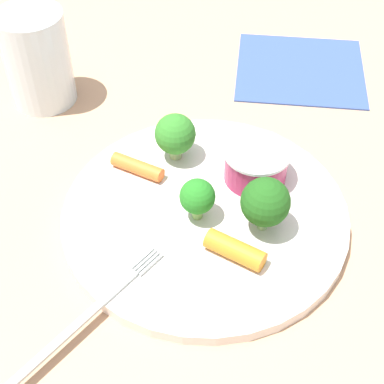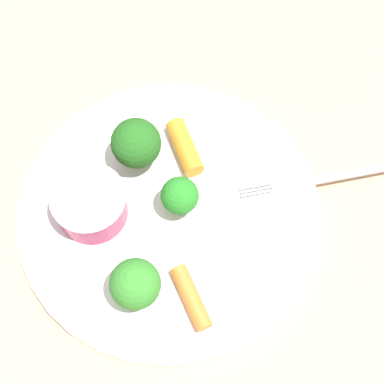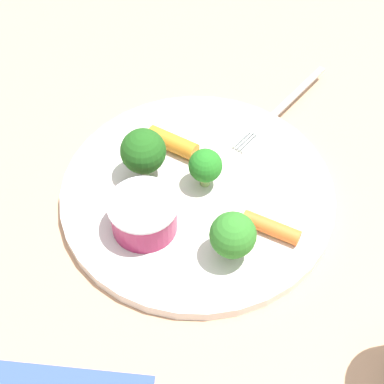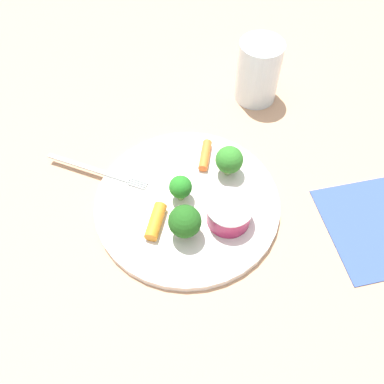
{
  "view_description": "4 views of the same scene",
  "coord_description": "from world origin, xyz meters",
  "px_view_note": "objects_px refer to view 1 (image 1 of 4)",
  "views": [
    {
      "loc": [
        0.34,
        -0.1,
        0.41
      ],
      "look_at": [
        -0.02,
        -0.01,
        0.02
      ],
      "focal_mm": 54.54,
      "sensor_mm": 36.0,
      "label": 1
    },
    {
      "loc": [
        -0.17,
        -0.1,
        0.47
      ],
      "look_at": [
        0.02,
        -0.01,
        0.03
      ],
      "focal_mm": 53.73,
      "sensor_mm": 36.0,
      "label": 2
    },
    {
      "loc": [
        -0.33,
        0.09,
        0.44
      ],
      "look_at": [
        -0.01,
        0.01,
        0.03
      ],
      "focal_mm": 53.57,
      "sensor_mm": 36.0,
      "label": 3
    },
    {
      "loc": [
        0.17,
        0.28,
        0.5
      ],
      "look_at": [
        -0.01,
        -0.0,
        0.02
      ],
      "focal_mm": 38.61,
      "sensor_mm": 36.0,
      "label": 4
    }
  ],
  "objects_px": {
    "plate": "(205,215)",
    "broccoli_floret_2": "(175,135)",
    "carrot_stick_0": "(137,167)",
    "drinking_glass": "(37,59)",
    "broccoli_floret_1": "(265,202)",
    "broccoli_floret_0": "(197,197)",
    "napkin": "(300,69)",
    "fork": "(91,312)",
    "sauce_cup": "(256,164)",
    "carrot_stick_1": "(235,250)"
  },
  "relations": [
    {
      "from": "plate",
      "to": "broccoli_floret_2",
      "type": "relative_size",
      "value": 5.31
    },
    {
      "from": "carrot_stick_0",
      "to": "drinking_glass",
      "type": "xyz_separation_m",
      "value": [
        -0.16,
        -0.08,
        0.03
      ]
    },
    {
      "from": "broccoli_floret_1",
      "to": "plate",
      "type": "bearing_deg",
      "value": -125.44
    },
    {
      "from": "broccoli_floret_0",
      "to": "broccoli_floret_1",
      "type": "xyz_separation_m",
      "value": [
        0.03,
        0.05,
        0.01
      ]
    },
    {
      "from": "drinking_glass",
      "to": "napkin",
      "type": "distance_m",
      "value": 0.31
    },
    {
      "from": "broccoli_floret_1",
      "to": "drinking_glass",
      "type": "bearing_deg",
      "value": -145.61
    },
    {
      "from": "plate",
      "to": "drinking_glass",
      "type": "height_order",
      "value": "drinking_glass"
    },
    {
      "from": "fork",
      "to": "napkin",
      "type": "distance_m",
      "value": 0.41
    },
    {
      "from": "fork",
      "to": "drinking_glass",
      "type": "bearing_deg",
      "value": -177.27
    },
    {
      "from": "sauce_cup",
      "to": "napkin",
      "type": "bearing_deg",
      "value": 146.13
    },
    {
      "from": "plate",
      "to": "carrot_stick_0",
      "type": "distance_m",
      "value": 0.08
    },
    {
      "from": "carrot_stick_0",
      "to": "sauce_cup",
      "type": "bearing_deg",
      "value": 72.17
    },
    {
      "from": "sauce_cup",
      "to": "broccoli_floret_2",
      "type": "bearing_deg",
      "value": -125.6
    },
    {
      "from": "plate",
      "to": "fork",
      "type": "xyz_separation_m",
      "value": [
        0.08,
        -0.11,
        0.01
      ]
    },
    {
      "from": "sauce_cup",
      "to": "drinking_glass",
      "type": "bearing_deg",
      "value": -135.87
    },
    {
      "from": "broccoli_floret_0",
      "to": "broccoli_floret_1",
      "type": "distance_m",
      "value": 0.06
    },
    {
      "from": "carrot_stick_0",
      "to": "napkin",
      "type": "bearing_deg",
      "value": 121.77
    },
    {
      "from": "plate",
      "to": "sauce_cup",
      "type": "bearing_deg",
      "value": 117.36
    },
    {
      "from": "broccoli_floret_0",
      "to": "drinking_glass",
      "type": "relative_size",
      "value": 0.4
    },
    {
      "from": "broccoli_floret_2",
      "to": "carrot_stick_1",
      "type": "relative_size",
      "value": 0.94
    },
    {
      "from": "sauce_cup",
      "to": "carrot_stick_1",
      "type": "bearing_deg",
      "value": -28.35
    },
    {
      "from": "broccoli_floret_2",
      "to": "napkin",
      "type": "bearing_deg",
      "value": 124.43
    },
    {
      "from": "broccoli_floret_0",
      "to": "carrot_stick_1",
      "type": "bearing_deg",
      "value": 20.53
    },
    {
      "from": "broccoli_floret_2",
      "to": "broccoli_floret_1",
      "type": "bearing_deg",
      "value": 26.25
    },
    {
      "from": "broccoli_floret_2",
      "to": "carrot_stick_0",
      "type": "bearing_deg",
      "value": -72.15
    },
    {
      "from": "broccoli_floret_2",
      "to": "carrot_stick_1",
      "type": "xyz_separation_m",
      "value": [
        0.13,
        0.02,
        -0.02
      ]
    },
    {
      "from": "carrot_stick_1",
      "to": "drinking_glass",
      "type": "bearing_deg",
      "value": -153.34
    },
    {
      "from": "broccoli_floret_1",
      "to": "fork",
      "type": "xyz_separation_m",
      "value": [
        0.05,
        -0.16,
        -0.03
      ]
    },
    {
      "from": "sauce_cup",
      "to": "broccoli_floret_1",
      "type": "bearing_deg",
      "value": -12.17
    },
    {
      "from": "broccoli_floret_0",
      "to": "napkin",
      "type": "height_order",
      "value": "broccoli_floret_0"
    },
    {
      "from": "broccoli_floret_2",
      "to": "plate",
      "type": "bearing_deg",
      "value": 7.04
    },
    {
      "from": "carrot_stick_1",
      "to": "broccoli_floret_1",
      "type": "bearing_deg",
      "value": 127.16
    },
    {
      "from": "broccoli_floret_1",
      "to": "fork",
      "type": "bearing_deg",
      "value": -71.94
    },
    {
      "from": "carrot_stick_0",
      "to": "broccoli_floret_0",
      "type": "bearing_deg",
      "value": 31.07
    },
    {
      "from": "fork",
      "to": "broccoli_floret_2",
      "type": "bearing_deg",
      "value": 146.8
    },
    {
      "from": "carrot_stick_0",
      "to": "carrot_stick_1",
      "type": "bearing_deg",
      "value": 26.8
    },
    {
      "from": "sauce_cup",
      "to": "broccoli_floret_2",
      "type": "distance_m",
      "value": 0.08
    },
    {
      "from": "broccoli_floret_0",
      "to": "fork",
      "type": "bearing_deg",
      "value": -53.59
    },
    {
      "from": "broccoli_floret_0",
      "to": "broccoli_floret_1",
      "type": "bearing_deg",
      "value": 63.46
    },
    {
      "from": "fork",
      "to": "sauce_cup",
      "type": "bearing_deg",
      "value": 123.26
    },
    {
      "from": "broccoli_floret_1",
      "to": "broccoli_floret_2",
      "type": "height_order",
      "value": "broccoli_floret_1"
    },
    {
      "from": "plate",
      "to": "broccoli_floret_1",
      "type": "xyz_separation_m",
      "value": [
        0.03,
        0.04,
        0.04
      ]
    },
    {
      "from": "sauce_cup",
      "to": "carrot_stick_0",
      "type": "distance_m",
      "value": 0.11
    },
    {
      "from": "sauce_cup",
      "to": "fork",
      "type": "distance_m",
      "value": 0.21
    },
    {
      "from": "sauce_cup",
      "to": "napkin",
      "type": "distance_m",
      "value": 0.21
    },
    {
      "from": "broccoli_floret_2",
      "to": "drinking_glass",
      "type": "height_order",
      "value": "drinking_glass"
    },
    {
      "from": "broccoli_floret_2",
      "to": "carrot_stick_1",
      "type": "bearing_deg",
      "value": 8.57
    },
    {
      "from": "broccoli_floret_1",
      "to": "broccoli_floret_2",
      "type": "relative_size",
      "value": 1.1
    },
    {
      "from": "plate",
      "to": "napkin",
      "type": "relative_size",
      "value": 1.72
    },
    {
      "from": "sauce_cup",
      "to": "broccoli_floret_0",
      "type": "distance_m",
      "value": 0.08
    }
  ]
}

